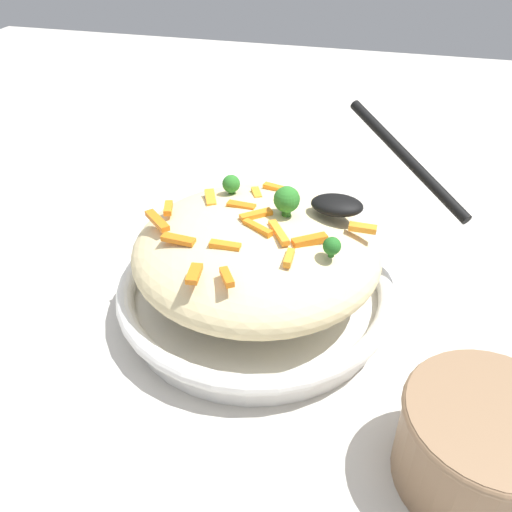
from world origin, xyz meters
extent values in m
plane|color=beige|center=(0.00, 0.00, 0.00)|extent=(2.40, 2.40, 0.00)
cylinder|color=white|center=(0.00, 0.00, 0.01)|extent=(0.29, 0.29, 0.02)
torus|color=white|center=(0.00, 0.00, 0.03)|extent=(0.32, 0.32, 0.02)
torus|color=black|center=(0.00, 0.00, 0.04)|extent=(0.31, 0.31, 0.00)
ellipsoid|color=beige|center=(0.00, 0.00, 0.08)|extent=(0.27, 0.26, 0.09)
cube|color=orange|center=(-0.02, 0.02, 0.13)|extent=(0.03, 0.01, 0.01)
cube|color=orange|center=(0.00, 0.00, 0.13)|extent=(0.03, 0.03, 0.01)
cube|color=orange|center=(-0.01, 0.06, 0.12)|extent=(0.02, 0.03, 0.01)
cube|color=orange|center=(0.06, -0.03, 0.12)|extent=(0.04, 0.03, 0.01)
cube|color=orange|center=(-0.02, -0.06, 0.12)|extent=(0.03, 0.01, 0.01)
cube|color=orange|center=(0.00, -0.10, 0.12)|extent=(0.02, 0.03, 0.01)
cube|color=orange|center=(-0.06, 0.03, 0.12)|extent=(0.02, 0.04, 0.01)
cube|color=orange|center=(-0.03, -0.10, 0.12)|extent=(0.01, 0.03, 0.01)
cube|color=orange|center=(0.00, 0.08, 0.12)|extent=(0.03, 0.01, 0.01)
cube|color=orange|center=(0.01, -0.02, 0.13)|extent=(0.04, 0.02, 0.01)
cube|color=orange|center=(-0.10, 0.00, 0.12)|extent=(0.02, 0.03, 0.01)
cube|color=orange|center=(0.05, -0.06, 0.12)|extent=(0.01, 0.02, 0.01)
cube|color=orange|center=(0.03, -0.03, 0.13)|extent=(0.03, 0.04, 0.01)
cube|color=orange|center=(-0.10, -0.03, 0.12)|extent=(0.04, 0.04, 0.01)
cube|color=orange|center=(0.11, 0.01, 0.12)|extent=(0.03, 0.01, 0.01)
cube|color=orange|center=(-0.07, -0.05, 0.12)|extent=(0.04, 0.01, 0.01)
cylinder|color=#296820|center=(0.03, 0.01, 0.13)|extent=(0.01, 0.01, 0.01)
sphere|color=#2D7A28|center=(0.03, 0.01, 0.15)|extent=(0.03, 0.03, 0.03)
cylinder|color=#296820|center=(-0.04, 0.05, 0.12)|extent=(0.01, 0.01, 0.01)
sphere|color=#2D7A28|center=(-0.04, 0.05, 0.13)|extent=(0.02, 0.02, 0.02)
cylinder|color=#205B1C|center=(0.09, -0.04, 0.12)|extent=(0.01, 0.01, 0.01)
sphere|color=#236B23|center=(0.09, -0.04, 0.13)|extent=(0.02, 0.02, 0.02)
ellipsoid|color=black|center=(0.08, 0.04, 0.13)|extent=(0.06, 0.04, 0.02)
cylinder|color=black|center=(0.14, 0.10, 0.17)|extent=(0.15, 0.14, 0.08)
cylinder|color=#8C6B4C|center=(0.23, -0.16, 0.04)|extent=(0.14, 0.14, 0.08)
torus|color=#8C6B4C|center=(0.23, -0.16, 0.08)|extent=(0.14, 0.14, 0.01)
camera|label=1|loc=(0.13, -0.47, 0.42)|focal=37.78mm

